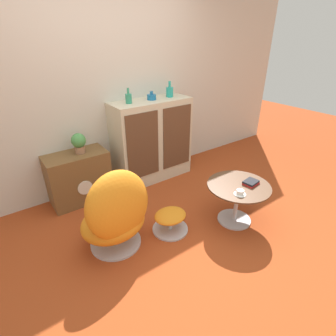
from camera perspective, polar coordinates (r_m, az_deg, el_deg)
name	(u,v)px	position (r m, az deg, el deg)	size (l,w,h in m)	color
ground_plane	(183,239)	(2.80, 3.19, -15.13)	(12.00, 12.00, 0.00)	#9E3D19
wall_back	(106,87)	(3.45, -13.28, 16.82)	(6.40, 0.06, 2.60)	beige
sideboard	(152,141)	(3.65, -3.50, 5.98)	(1.08, 0.44, 1.12)	beige
tv_console	(79,177)	(3.39, -18.82, -1.97)	(0.72, 0.39, 0.63)	brown
egg_chair	(116,214)	(2.51, -11.26, -9.84)	(0.72, 0.67, 0.87)	#B7B7BC
ottoman	(170,219)	(2.81, 0.49, -11.03)	(0.38, 0.38, 0.23)	#B7B7BC
coffee_table	(237,195)	(2.93, 14.87, -5.78)	(0.67, 0.67, 0.46)	#B7B7BC
vase_leftmost	(129,98)	(3.32, -8.58, 14.80)	(0.08, 0.08, 0.18)	#2D8E6B
vase_inner_left	(152,97)	(3.49, -3.60, 15.21)	(0.12, 0.12, 0.11)	#196699
vase_inner_right	(170,92)	(3.65, 0.36, 16.31)	(0.09, 0.09, 0.20)	teal
potted_plant	(79,142)	(3.22, -18.85, 5.33)	(0.17, 0.17, 0.24)	#996B4C
teacup	(240,193)	(2.70, 15.41, -5.21)	(0.12, 0.12, 0.05)	white
book_stack	(251,183)	(2.91, 17.60, -3.03)	(0.17, 0.14, 0.04)	red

